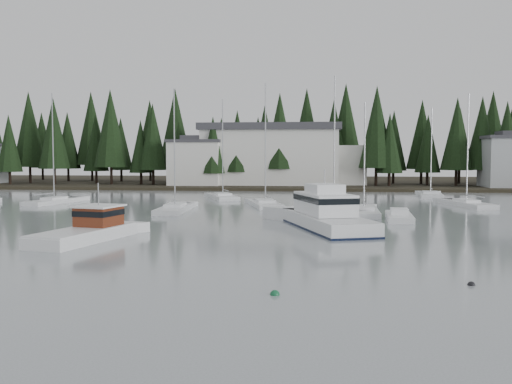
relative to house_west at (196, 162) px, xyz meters
The scene contains 18 objects.
ground 81.16m from the house_west, 77.16° to the right, with size 260.00×260.00×0.00m, color gray.
far_shore_land 25.88m from the house_west, 45.00° to the left, with size 240.00×54.00×1.00m, color black.
conifer_treeline 19.87m from the house_west, 21.25° to the left, with size 200.00×22.00×20.00m, color black, non-canonical shape.
house_west is the anchor object (origin of this frame).
harbor_inn 15.45m from the house_west, 12.52° to the left, with size 29.50×11.50×10.90m.
lobster_boat_brown 62.99m from the house_west, 84.83° to the right, with size 5.72×9.27×4.37m.
cabin_cruiser_center 58.99m from the house_west, 68.12° to the right, with size 7.67×13.10×5.38m.
sailboat_0 39.43m from the house_west, 66.68° to the right, with size 4.86×9.01×14.32m.
sailboat_4 36.15m from the house_west, 106.21° to the right, with size 4.08×9.52×13.65m.
sailboat_7 27.11m from the house_west, 70.53° to the right, with size 5.59×8.89×13.63m.
sailboat_8 50.54m from the house_west, 59.14° to the right, with size 3.11×9.51×11.42m.
sailboat_9 50.58m from the house_west, 40.71° to the right, with size 4.58×10.00×13.19m.
sailboat_10 41.63m from the house_west, 26.57° to the right, with size 3.96×8.89×12.84m.
sailboat_11 42.90m from the house_west, 81.00° to the right, with size 2.97×9.93×13.11m.
sailboat_12 46.80m from the house_west, 60.42° to the right, with size 6.29×10.42×14.36m.
runabout_1 55.99m from the house_west, 59.26° to the right, with size 2.72×6.82×1.42m.
mooring_buoy_green 78.99m from the house_west, 75.73° to the right, with size 0.41×0.41×0.41m, color #145933.
mooring_buoy_dark 79.04m from the house_west, 69.25° to the right, with size 0.35×0.35×0.35m, color black.
Camera 1 is at (3.06, -20.49, 5.73)m, focal length 40.00 mm.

